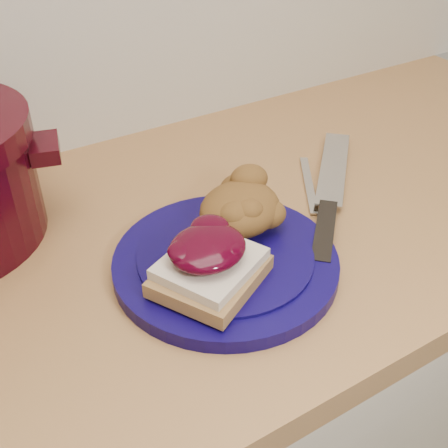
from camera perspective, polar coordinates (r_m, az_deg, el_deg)
base_cabinet at (r=1.09m, az=-2.30°, el=-20.89°), size 4.00×0.60×0.86m
plate at (r=0.68m, az=0.17°, el=-3.93°), size 0.35×0.35×0.02m
sandwich at (r=0.62m, az=-1.52°, el=-3.92°), size 0.15×0.14×0.06m
stuffing_mound at (r=0.69m, az=1.64°, el=1.56°), size 0.14×0.13×0.06m
chef_knife at (r=0.77m, az=10.42°, el=1.02°), size 0.27×0.27×0.02m
butter_knife at (r=0.84m, az=8.60°, el=4.04°), size 0.09×0.14×0.00m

